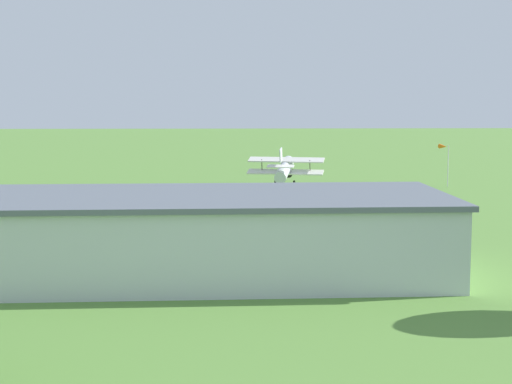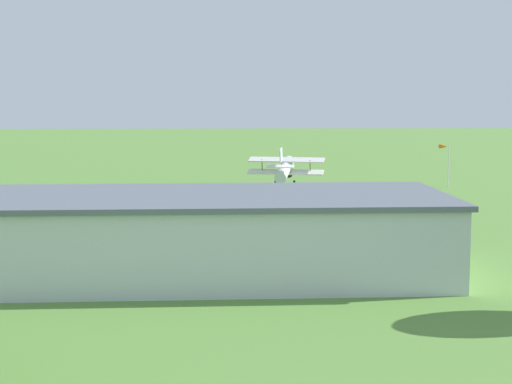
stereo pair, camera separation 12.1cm
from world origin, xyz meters
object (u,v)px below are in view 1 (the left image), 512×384
hangar (195,235)px  person_at_fence_line (425,239)px  windsock (444,149)px  biplane (285,169)px  person_watching_takeoff (19,225)px  person_walking_on_apron (69,227)px

hangar → person_at_fence_line: size_ratio=21.89×
hangar → windsock: bearing=-120.7°
biplane → person_at_fence_line: 22.29m
biplane → person_watching_takeoff: 26.84m
windsock → person_walking_on_apron: bearing=41.1°
person_walking_on_apron → windsock: (-41.07, -35.87, 4.00)m
person_at_fence_line → hangar: bearing=26.4°
hangar → windsock: (-30.07, -50.61, 2.16)m
person_watching_takeoff → windsock: 57.36m
hangar → person_watching_takeoff: bearing=-45.9°
person_at_fence_line → windsock: size_ratio=0.28×
biplane → person_watching_takeoff: bearing=28.2°
biplane → windsock: biplane is taller
biplane → person_watching_takeoff: biplane is taller
hangar → person_at_fence_line: 19.48m
person_watching_takeoff → person_at_fence_line: 33.61m
person_watching_takeoff → person_at_fence_line: bearing=167.4°
person_at_fence_line → windsock: (-12.70, -42.00, 4.11)m
windsock → person_at_fence_line: bearing=73.2°
person_at_fence_line → windsock: windsock is taller
hangar → person_watching_takeoff: hangar is taller
biplane → person_walking_on_apron: 23.72m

